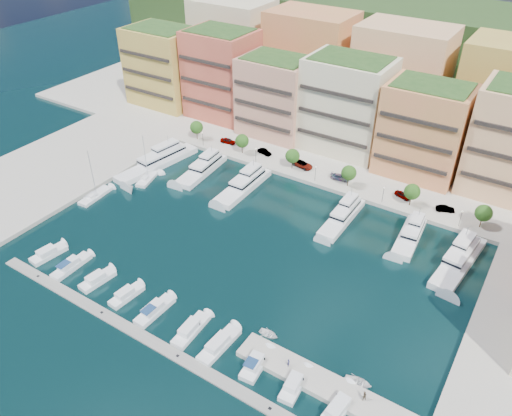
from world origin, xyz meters
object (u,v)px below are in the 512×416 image
at_px(cruiser_1, 71,266).
at_px(cruiser_6, 219,345).
at_px(tree_0, 196,127).
at_px(yacht_6, 460,259).
at_px(lamppost_1, 256,153).
at_px(car_4, 403,195).
at_px(yacht_1, 203,168).
at_px(cruiser_9, 338,409).
at_px(tree_2, 293,156).
at_px(tree_4, 412,192).
at_px(tree_3, 349,173).
at_px(cruiser_7, 255,364).
at_px(tender_2, 358,383).
at_px(cruiser_2, 97,280).
at_px(car_1, 264,152).
at_px(car_3, 340,177).
at_px(lamppost_3, 383,192).
at_px(sailboat_1, 95,196).
at_px(tree_5, 484,213).
at_px(cruiser_5, 191,330).
at_px(lamppost_0, 203,137).
at_px(cruiser_8, 294,385).
at_px(yacht_0, 160,161).
at_px(car_2, 303,164).
at_px(tender_0, 269,334).
at_px(yacht_2, 245,184).
at_px(sailboat_2, 147,179).
at_px(cruiser_4, 154,311).
at_px(cruiser_0, 48,254).
at_px(yacht_5, 410,234).
at_px(lamppost_2, 316,171).
at_px(yacht_4, 343,216).
at_px(lamppost_4, 461,216).
at_px(person_0, 289,363).
at_px(car_0, 228,141).
at_px(tree_1, 242,141).

xyz_separation_m(cruiser_1, cruiser_6, (37.19, 0.02, -0.02)).
distance_m(tree_0, yacht_6, 80.46).
xyz_separation_m(lamppost_1, car_4, (39.44, 4.58, -2.13)).
relative_size(yacht_1, cruiser_9, 2.03).
relative_size(tree_2, tree_4, 1.00).
bearing_deg(tree_3, tree_4, 0.00).
xyz_separation_m(cruiser_7, tender_2, (15.46, 5.92, -0.12)).
distance_m(tree_0, cruiser_2, 61.88).
relative_size(car_1, car_3, 0.88).
height_order(cruiser_2, cruiser_9, same).
xyz_separation_m(lamppost_3, sailboat_1, (-60.62, -34.90, -3.52)).
distance_m(tree_2, tree_4, 32.00).
xyz_separation_m(tree_5, cruiser_5, (-35.57, -58.09, -4.20)).
distance_m(tree_0, car_1, 22.00).
xyz_separation_m(tree_4, yacht_6, (15.18, -13.83, -3.53)).
xyz_separation_m(tree_0, cruiser_6, (50.56, -58.10, -4.20)).
relative_size(lamppost_0, cruiser_8, 0.58).
distance_m(cruiser_1, cruiser_7, 44.56).
height_order(tree_0, car_3, tree_0).
height_order(tree_3, yacht_1, tree_3).
relative_size(yacht_0, car_2, 4.58).
distance_m(cruiser_5, tender_0, 13.67).
height_order(yacht_2, car_2, yacht_2).
relative_size(tree_4, cruiser_2, 0.75).
relative_size(tree_5, car_2, 1.00).
bearing_deg(cruiser_7, car_3, 102.06).
relative_size(tree_4, sailboat_2, 0.43).
distance_m(cruiser_4, cruiser_7, 21.96).
bearing_deg(yacht_6, cruiser_4, -134.31).
relative_size(yacht_2, cruiser_2, 2.62).
bearing_deg(cruiser_0, cruiser_7, -0.01).
distance_m(tree_0, yacht_5, 69.05).
height_order(lamppost_2, tender_2, lamppost_2).
relative_size(yacht_6, car_1, 4.79).
distance_m(tree_3, cruiser_8, 60.70).
relative_size(yacht_4, yacht_5, 1.17).
height_order(yacht_5, cruiser_7, yacht_5).
xyz_separation_m(cruiser_6, sailboat_1, (-53.18, 20.90, -0.24)).
height_order(lamppost_4, person_0, lamppost_4).
distance_m(lamppost_0, car_0, 7.49).
height_order(yacht_4, yacht_6, same).
bearing_deg(lamppost_2, car_2, 142.76).
bearing_deg(cruiser_9, cruiser_8, 179.84).
bearing_deg(yacht_5, tree_5, 43.51).
xyz_separation_m(tree_1, car_0, (-6.79, 2.67, -2.97)).
distance_m(yacht_1, cruiser_1, 45.25).
distance_m(yacht_0, car_0, 21.09).
height_order(lamppost_1, cruiser_5, lamppost_1).
bearing_deg(lamppost_0, car_0, 43.64).
bearing_deg(yacht_4, yacht_1, -179.75).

